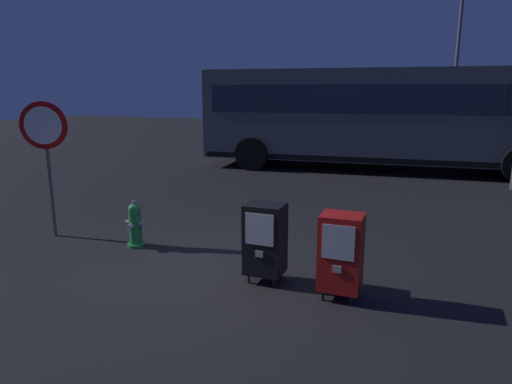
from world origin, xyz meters
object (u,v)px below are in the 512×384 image
stop_sign (45,141)px  bus_near (380,113)px  fire_hydrant (135,225)px  bus_far (393,108)px  newspaper_box_primary (265,239)px  street_light_near_right (459,38)px  newspaper_box_secondary (341,252)px

stop_sign → bus_near: 9.71m
fire_hydrant → bus_far: bus_far is taller
newspaper_box_primary → street_light_near_right: size_ratio=0.13×
fire_hydrant → newspaper_box_secondary: (3.33, -0.65, 0.22)m
newspaper_box_primary → bus_near: (0.33, 9.18, 1.14)m
bus_far → street_light_near_right: 3.99m
stop_sign → bus_far: bus_far is taller
bus_near → bus_far: size_ratio=1.00×
newspaper_box_secondary → fire_hydrant: bearing=169.0°
fire_hydrant → bus_far: size_ratio=0.07×
street_light_near_right → newspaper_box_primary: bearing=-99.2°
bus_far → newspaper_box_primary: bearing=-85.8°
stop_sign → bus_far: bearing=72.3°
street_light_near_right → stop_sign: bearing=-113.0°
stop_sign → street_light_near_right: street_light_near_right is taller
bus_near → street_light_near_right: size_ratio=1.39×
newspaper_box_secondary → street_light_near_right: size_ratio=0.13×
newspaper_box_secondary → stop_sign: (-4.92, 0.59, 1.03)m
newspaper_box_secondary → bus_near: bearing=94.0°
newspaper_box_primary → stop_sign: bearing=173.4°
fire_hydrant → street_light_near_right: (4.88, 15.17, 4.07)m
bus_far → street_light_near_right: size_ratio=1.39×
fire_hydrant → newspaper_box_primary: newspaper_box_primary is taller
newspaper_box_secondary → bus_far: (-0.66, 13.92, 1.14)m
newspaper_box_primary → street_light_near_right: bearing=80.8°
newspaper_box_secondary → street_light_near_right: 16.36m
street_light_near_right → newspaper_box_secondary: bearing=-95.6°
bus_near → street_light_near_right: 7.39m
stop_sign → newspaper_box_primary: bearing=-6.6°
bus_near → bus_far: (-0.01, 4.60, 0.00)m
stop_sign → street_light_near_right: 16.79m
bus_near → stop_sign: bearing=-121.1°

